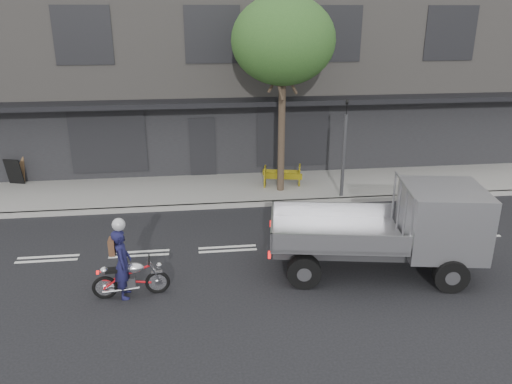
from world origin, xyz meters
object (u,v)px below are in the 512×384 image
Objects in this scene: flatbed_ute at (422,223)px; construction_barrier at (283,177)px; motorcycle at (131,278)px; traffic_light_pole at (344,154)px; street_tree at (283,41)px; sandwich_board at (14,172)px; rider at (123,264)px.

flatbed_ute is 3.88× the size of construction_barrier.
motorcycle is 0.33× the size of flatbed_ute.
street_tree is at bearing 156.97° from traffic_light_pole.
motorcycle is 1.28× the size of construction_barrier.
traffic_light_pole is at bearing 105.01° from flatbed_ute.
traffic_light_pole is 11.98m from sandwich_board.
street_tree reaches higher than motorcycle.
rider is (-4.71, -6.31, -4.45)m from street_tree.
motorcycle is at bearing -125.49° from construction_barrier.
sandwich_board is (-12.11, 7.83, -0.70)m from flatbed_ute.
flatbed_ute reaches higher than sandwich_board.
flatbed_ute is at bearing -84.87° from traffic_light_pole.
sandwich_board reaches higher than motorcycle.
sandwich_board is at bearing 167.18° from traffic_light_pole.
construction_barrier is at bearing 148.57° from traffic_light_pole.
construction_barrier is at bearing 63.30° from street_tree.
traffic_light_pole is at bearing 4.13° from sandwich_board.
rider reaches higher than sandwich_board.
rider reaches higher than construction_barrier.
street_tree is 1.26× the size of flatbed_ute.
rider is at bearing -126.74° from street_tree.
motorcycle is at bearing -40.96° from sandwich_board.
sandwich_board is (-9.79, 1.52, 0.10)m from construction_barrier.
street_tree reaches higher than rider.
construction_barrier is (4.85, 6.59, -0.30)m from rider.
traffic_light_pole reaches higher than rider.
traffic_light_pole is 8.61m from motorcycle.
motorcycle is at bearing -167.86° from flatbed_ute.
motorcycle is at bearing -140.23° from traffic_light_pole.
sandwich_board is (-5.08, 8.11, 0.17)m from motorcycle.
motorcycle is 1.80× the size of sandwich_board.
flatbed_ute is (7.17, 0.28, 0.51)m from rider.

